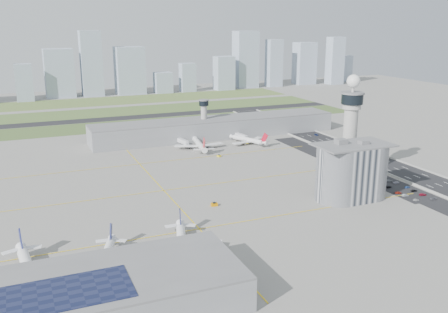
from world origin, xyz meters
name	(u,v)px	position (x,y,z in m)	size (l,w,h in m)	color
ground	(248,198)	(0.00, 0.00, 0.00)	(1000.00, 1000.00, 0.00)	gray
grass_strip_0	(127,125)	(-20.00, 225.00, 0.04)	(480.00, 50.00, 0.08)	#415829
grass_strip_1	(112,112)	(-20.00, 300.00, 0.04)	(480.00, 60.00, 0.08)	#455B2B
grass_strip_2	(100,101)	(-20.00, 380.00, 0.04)	(480.00, 70.00, 0.08)	#586F34
runway	(119,118)	(-20.00, 262.00, 0.06)	(480.00, 22.00, 0.10)	black
highway	(410,174)	(115.00, 0.00, 0.05)	(28.00, 500.00, 0.10)	black
barrier_left	(393,176)	(101.00, 0.00, 0.60)	(0.60, 500.00, 1.20)	#9E9E99
barrier_right	(427,171)	(129.00, 0.00, 0.60)	(0.60, 500.00, 1.20)	#9E9E99
landside_road	(389,183)	(90.00, -10.00, 0.04)	(18.00, 260.00, 0.08)	black
parking_lot	(401,190)	(88.00, -22.00, 0.05)	(20.00, 44.00, 0.10)	black
taxiway_line_h_0	(199,229)	(-40.00, -30.00, 0.01)	(260.00, 0.60, 0.01)	yellow
taxiway_line_h_1	(164,191)	(-40.00, 30.00, 0.01)	(260.00, 0.60, 0.01)	yellow
taxiway_line_h_2	(139,164)	(-40.00, 90.00, 0.01)	(260.00, 0.60, 0.01)	yellow
taxiway_line_v	(164,191)	(-40.00, 30.00, 0.01)	(0.60, 260.00, 0.01)	yellow
control_tower	(351,123)	(72.00, 8.00, 35.04)	(14.00, 14.00, 64.50)	#ADAAA5
secondary_tower	(204,115)	(30.00, 150.00, 18.80)	(8.60, 8.60, 31.90)	#ADAAA5
admin_building	(352,172)	(51.99, -22.00, 15.30)	(42.00, 24.00, 33.50)	#B2B2B7
terminal_pier	(216,127)	(40.00, 148.00, 7.90)	(210.00, 32.00, 15.80)	gray
near_terminal	(119,290)	(-88.07, -82.02, 6.43)	(84.00, 42.00, 13.00)	gray
airplane_near_a	(28,264)	(-115.95, -49.62, 6.40)	(45.71, 38.85, 12.80)	white
airplane_near_b	(104,254)	(-87.61, -49.87, 5.41)	(38.66, 32.86, 10.82)	white
airplane_near_c	(182,237)	(-54.49, -47.90, 5.82)	(41.60, 35.36, 11.65)	white
airplane_far_a	(199,140)	(12.79, 115.67, 6.32)	(45.13, 38.36, 12.64)	white
airplane_far_b	(248,137)	(54.19, 115.08, 5.48)	(39.17, 33.30, 10.97)	white
jet_bridge_near_0	(39,285)	(-113.00, -61.00, 2.85)	(14.00, 3.00, 5.70)	silver
jet_bridge_near_1	(122,270)	(-83.00, -61.00, 2.85)	(14.00, 3.00, 5.70)	silver
jet_bridge_near_2	(195,256)	(-53.00, -61.00, 2.85)	(14.00, 3.00, 5.70)	silver
jet_bridge_far_0	(179,141)	(2.00, 132.00, 2.85)	(14.00, 3.00, 5.70)	silver
jet_bridge_far_1	(237,136)	(52.00, 132.00, 2.85)	(14.00, 3.00, 5.70)	silver
tug_0	(49,270)	(-108.56, -46.95, 0.83)	(1.96, 2.85, 1.66)	#D9BA04
tug_1	(155,244)	(-64.15, -39.97, 0.88)	(2.08, 3.02, 1.75)	#ECA613
tug_2	(193,237)	(-46.35, -39.81, 1.04)	(2.46, 3.58, 2.08)	yellow
tug_3	(214,204)	(-22.15, -4.37, 1.01)	(2.38, 3.46, 2.01)	#CF7F00
tug_4	(219,156)	(17.63, 86.35, 0.81)	(1.92, 2.80, 1.63)	gold
tug_5	(247,142)	(54.61, 116.51, 0.94)	(2.22, 3.23, 1.87)	gold
car_lot_0	(416,200)	(82.49, -39.94, 0.57)	(1.36, 3.37, 1.15)	silver
car_lot_1	(405,195)	(82.17, -32.06, 0.65)	(1.39, 3.97, 1.31)	gray
car_lot_2	(398,193)	(81.89, -26.83, 0.55)	(1.83, 3.96, 1.10)	#AA2616
car_lot_3	(388,187)	(83.49, -16.64, 0.63)	(1.75, 4.31, 1.25)	black
car_lot_4	(383,185)	(82.32, -13.17, 0.56)	(1.33, 3.31, 1.13)	navy
car_lot_5	(376,182)	(82.43, -6.95, 0.64)	(1.36, 3.89, 1.28)	silver
car_lot_6	(433,198)	(92.97, -41.98, 0.60)	(1.98, 4.30, 1.19)	slate
car_lot_7	(423,194)	(92.33, -34.76, 0.63)	(1.77, 4.36, 1.27)	maroon
car_lot_8	(414,191)	(92.48, -27.72, 0.65)	(1.53, 3.81, 1.30)	black
car_lot_9	(407,187)	(93.35, -21.34, 0.57)	(1.21, 3.46, 1.14)	navy
car_lot_10	(396,182)	(93.63, -11.75, 0.60)	(2.00, 4.33, 1.20)	silver
car_lot_11	(389,181)	(91.87, -7.49, 0.61)	(1.72, 4.23, 1.23)	gray
car_hw_1	(370,158)	(114.97, 39.60, 0.58)	(1.23, 3.53, 1.16)	black
car_hw_2	(316,135)	(121.45, 118.90, 0.63)	(2.08, 4.51, 1.25)	navy
car_hw_4	(269,123)	(107.89, 181.09, 0.55)	(1.31, 3.25, 1.11)	#9295A1
skyline_bldg_6	(24,83)	(-102.68, 417.90, 22.60)	(20.04, 16.03, 45.20)	#9EADC1
skyline_bldg_7	(59,73)	(-59.44, 436.89, 30.61)	(35.76, 28.61, 61.22)	#9EADC1
skyline_bldg_8	(91,64)	(-19.42, 431.56, 41.69)	(26.33, 21.06, 83.39)	#9EADC1
skyline_bldg_9	(130,70)	(30.27, 432.32, 31.06)	(36.96, 29.57, 62.11)	#9EADC1
skyline_bldg_10	(163,83)	(73.27, 423.68, 13.87)	(23.01, 18.41, 27.75)	#9EADC1
skyline_bldg_11	(188,77)	(108.28, 423.34, 19.48)	(20.22, 16.18, 38.97)	#9EADC1
skyline_bldg_12	(224,73)	(162.17, 421.29, 23.44)	(26.14, 20.92, 46.89)	#9EADC1
skyline_bldg_13	(246,59)	(201.27, 433.27, 40.60)	(32.26, 25.81, 81.20)	#9EADC1
skyline_bldg_14	(274,63)	(244.74, 426.38, 34.37)	(21.59, 17.28, 68.75)	#9EADC1
skyline_bldg_15	(304,63)	(302.83, 435.54, 31.70)	(30.25, 24.20, 63.40)	#9EADC1
skyline_bldg_16	(335,61)	(345.49, 415.96, 35.78)	(23.04, 18.43, 71.56)	#9EADC1
skyline_bldg_17	(344,68)	(382.05, 443.29, 20.53)	(22.64, 18.11, 41.06)	#9EADC1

